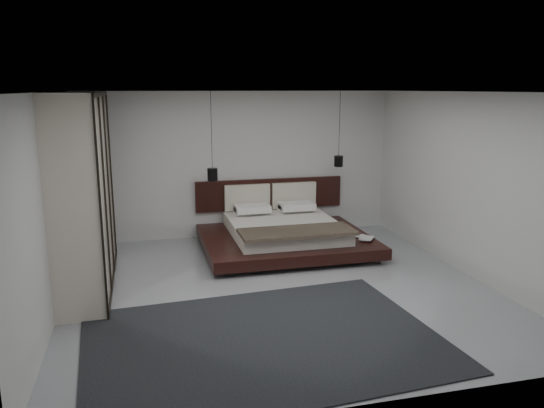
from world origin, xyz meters
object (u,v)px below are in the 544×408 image
object	(u,v)px
pendant_right	(339,161)
lattice_screen	(77,181)
pendant_left	(212,174)
bed	(284,232)
rug	(264,340)
wardrobe	(83,192)

from	to	relation	value
pendant_right	lattice_screen	bearing A→B (deg)	179.15
pendant_left	pendant_right	xyz separation A→B (m)	(2.41, 0.00, 0.16)
lattice_screen	bed	bearing A→B (deg)	-8.82
pendant_right	rug	size ratio (longest dim) A/B	0.35
pendant_right	rug	bearing A→B (deg)	-121.29
wardrobe	rug	distance (m)	3.49
lattice_screen	pendant_left	bearing A→B (deg)	-1.74
bed	pendant_left	distance (m)	1.66
rug	bed	bearing A→B (deg)	71.07
bed	rug	size ratio (longest dim) A/B	0.73
lattice_screen	rug	world-z (taller)	lattice_screen
bed	rug	bearing A→B (deg)	-108.93
wardrobe	rug	world-z (taller)	wardrobe
pendant_left	wardrobe	world-z (taller)	pendant_left
pendant_left	pendant_right	bearing A→B (deg)	0.00
pendant_right	wardrobe	world-z (taller)	pendant_right
lattice_screen	pendant_right	world-z (taller)	pendant_right
lattice_screen	pendant_right	distance (m)	4.74
bed	rug	xyz separation A→B (m)	(-1.19, -3.46, -0.29)
pendant_left	bed	bearing A→B (deg)	-21.59
wardrobe	bed	bearing A→B (deg)	17.53
bed	rug	world-z (taller)	bed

